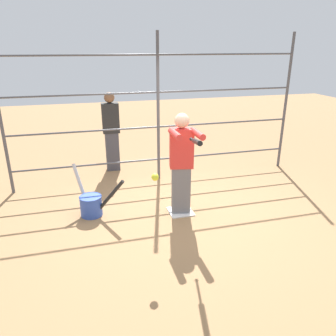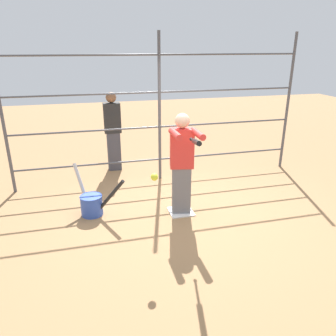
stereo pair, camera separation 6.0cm
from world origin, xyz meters
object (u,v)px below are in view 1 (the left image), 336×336
(baseball_bat_swinging, at_px, (196,142))
(bat_bucket, at_px, (92,204))
(softball_in_flight, at_px, (155,177))
(bystander_behind_fence, at_px, (111,131))
(batter, at_px, (182,162))

(baseball_bat_swinging, bearing_deg, bat_bucket, -42.48)
(softball_in_flight, distance_m, bystander_behind_fence, 3.37)
(batter, distance_m, bat_bucket, 1.67)
(batter, distance_m, softball_in_flight, 1.20)
(baseball_bat_swinging, xyz_separation_m, bystander_behind_fence, (0.79, -3.32, -0.62))
(baseball_bat_swinging, relative_size, bat_bucket, 1.04)
(bat_bucket, bearing_deg, softball_in_flight, 122.09)
(baseball_bat_swinging, xyz_separation_m, bat_bucket, (1.37, -1.25, -1.33))
(bystander_behind_fence, bearing_deg, baseball_bat_swinging, 103.31)
(batter, distance_m, bystander_behind_fence, 2.54)
(softball_in_flight, relative_size, bystander_behind_fence, 0.05)
(softball_in_flight, height_order, bat_bucket, softball_in_flight)
(baseball_bat_swinging, xyz_separation_m, softball_in_flight, (0.56, 0.04, -0.42))
(batter, bearing_deg, baseball_bat_swinging, 83.62)
(softball_in_flight, xyz_separation_m, bat_bucket, (0.81, -1.29, -0.91))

